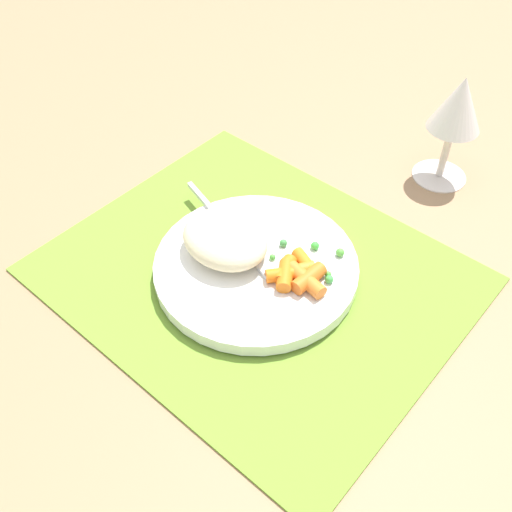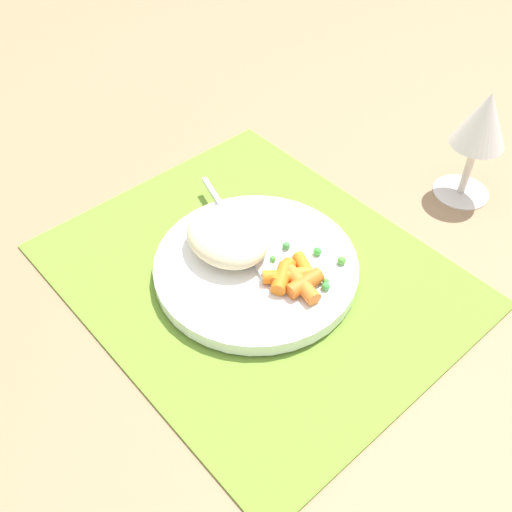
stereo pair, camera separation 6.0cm
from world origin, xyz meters
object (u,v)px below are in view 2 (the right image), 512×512
at_px(plate, 256,267).
at_px(rice_mound, 227,237).
at_px(wine_glass, 482,125).
at_px(fork, 240,235).
at_px(carrot_portion, 294,278).

relative_size(plate, rice_mound, 2.24).
bearing_deg(wine_glass, rice_mound, -108.70).
relative_size(plate, fork, 1.25).
relative_size(rice_mound, fork, 0.56).
height_order(plate, rice_mound, rice_mound).
height_order(plate, fork, fork).
height_order(fork, wine_glass, wine_glass).
xyz_separation_m(plate, wine_glass, (0.07, 0.30, 0.09)).
relative_size(fork, wine_glass, 1.24).
distance_m(carrot_portion, fork, 0.09).
bearing_deg(carrot_portion, rice_mound, -165.81).
distance_m(plate, fork, 0.05).
bearing_deg(fork, rice_mound, -75.85).
distance_m(rice_mound, carrot_portion, 0.09).
bearing_deg(carrot_portion, plate, -168.07).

